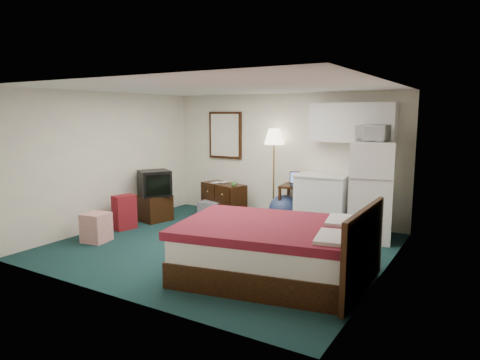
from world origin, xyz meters
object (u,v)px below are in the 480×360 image
Objects in this scene: bed at (268,250)px; suitcase at (124,212)px; floor_lamp at (274,174)px; dresser at (224,199)px; fridge at (372,191)px; desk at (298,204)px; kitchen_counter at (322,202)px; tv_stand at (155,208)px.

bed is 3.42× the size of suitcase.
dresser is at bearing -166.15° from floor_lamp.
bed reaches higher than suitcase.
dresser is 0.59× the size of fridge.
floor_lamp reaches higher than dresser.
desk reaches higher than bed.
desk is at bearing 169.38° from kitchen_counter.
kitchen_counter is at bearing -12.34° from desk.
desk is 0.35× the size of bed.
bed is (1.32, -2.80, -0.56)m from floor_lamp.
kitchen_counter is 3.27m from tv_stand.
tv_stand is (-0.93, -1.08, -0.08)m from dresser.
floor_lamp reaches higher than tv_stand.
bed is at bearing -81.66° from desk.
desk is at bearing 156.62° from fridge.
fridge is 4.40m from suitcase.
dresser is 1.29× the size of desk.
dresser is 3.47m from bed.
desk is 1.38× the size of tv_stand.
desk is (0.58, -0.12, -0.53)m from floor_lamp.
dresser is 1.62m from desk.
tv_stand is (-4.01, -0.87, -0.58)m from fridge.
desk reaches higher than suitcase.
fridge is (3.08, -0.21, 0.49)m from dresser.
fridge is 2.50m from bed.
dresser is at bearing 62.47° from tv_stand.
bed is at bearing 2.23° from suitcase.
suitcase is (-4.05, -1.64, -0.51)m from fridge.
dresser is 2.09m from suitcase.
tv_stand is at bearing -161.56° from desk.
bed is (0.74, -2.68, -0.03)m from desk.
suitcase is (-3.32, 0.70, -0.03)m from bed.
floor_lamp is 2.46m from tv_stand.
tv_stand is (-3.28, 1.47, -0.09)m from bed.
dresser is 0.54× the size of floor_lamp.
bed reaches higher than tv_stand.
tv_stand is (-1.96, -1.33, -0.65)m from floor_lamp.
dresser is at bearing 165.93° from fridge.
tv_stand is at bearing -177.95° from fridge.
fridge reaches higher than dresser.
floor_lamp is 1.86× the size of kitchen_counter.
tv_stand is at bearing -164.37° from kitchen_counter.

